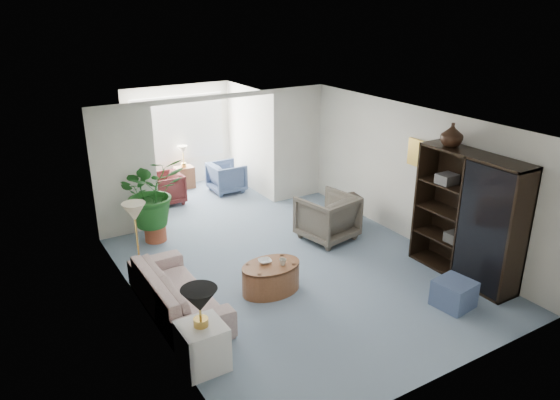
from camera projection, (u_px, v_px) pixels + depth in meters
floor at (299, 273)px, 8.66m from camera, size 6.00×6.00×0.00m
sunroom_floor at (200, 198)px, 11.93m from camera, size 2.60×2.60×0.00m
back_pier_left at (125, 172)px, 9.68m from camera, size 1.20×0.12×2.50m
back_pier_right at (297, 144)px, 11.52m from camera, size 1.20×0.12×2.50m
back_header at (216, 97)px, 10.17m from camera, size 2.60×0.12×0.10m
window_pane at (179, 128)px, 12.29m from camera, size 2.20×0.02×1.50m
window_blinds at (179, 128)px, 12.27m from camera, size 2.20×0.02×1.50m
framed_picture at (421, 154)px, 9.16m from camera, size 0.04×0.50×0.40m
sofa at (178, 291)px, 7.53m from camera, size 0.84×2.14×0.62m
end_table at (202, 346)px, 6.37m from camera, size 0.54×0.54×0.59m
table_lamp at (200, 300)px, 6.13m from camera, size 0.44×0.44×0.30m
floor_lamp at (134, 212)px, 7.86m from camera, size 0.36×0.36×0.28m
coffee_table at (271, 278)px, 8.07m from camera, size 1.13×1.13×0.45m
coffee_bowl at (265, 261)px, 8.04m from camera, size 0.24×0.24×0.05m
coffee_cup at (283, 262)px, 7.97m from camera, size 0.13×0.13×0.10m
wingback_chair at (327, 217)px, 9.77m from camera, size 1.08×1.10×0.86m
side_table_dark at (347, 211)px, 10.40m from camera, size 0.57×0.48×0.61m
entertainment_cabinet at (468, 217)px, 8.24m from camera, size 0.49×1.85×2.06m
cabinet_urn at (452, 135)px, 8.20m from camera, size 0.35×0.35×0.37m
ottoman at (454, 294)px, 7.68m from camera, size 0.56×0.56×0.40m
plant_pot at (156, 232)px, 9.79m from camera, size 0.40×0.40×0.32m
house_plant at (152, 191)px, 9.50m from camera, size 1.18×1.02×1.31m
sunroom_chair_blue at (227, 177)px, 12.23m from camera, size 0.76×0.74×0.69m
sunroom_chair_maroon at (165, 189)px, 11.50m from camera, size 0.75×0.73×0.68m
sunroom_table at (185, 177)px, 12.49m from camera, size 0.43×0.33×0.52m
shelf_clutter at (472, 217)px, 8.10m from camera, size 0.30×1.28×1.06m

